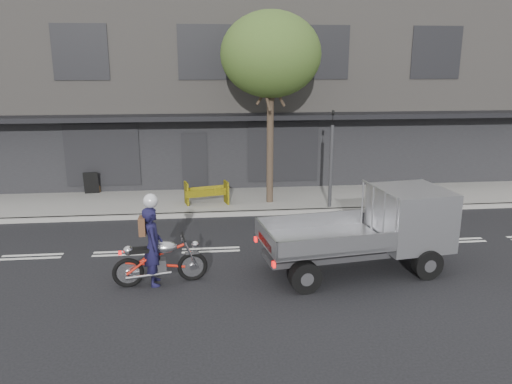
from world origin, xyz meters
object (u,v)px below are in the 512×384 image
object	(u,v)px
flatbed_ute	(395,222)
traffic_light_pole	(331,165)
street_tree	(271,55)
rider	(153,246)
construction_barrier	(207,194)
sandwich_board	(91,183)
motorcycle	(160,260)

from	to	relation	value
flatbed_ute	traffic_light_pole	bearing A→B (deg)	86.08
street_tree	rider	world-z (taller)	street_tree
construction_barrier	sandwich_board	world-z (taller)	sandwich_board
motorcycle	flatbed_ute	distance (m)	5.81
street_tree	motorcycle	size ratio (longest dim) A/B	3.05
rider	construction_barrier	distance (m)	6.09
flatbed_ute	rider	bearing A→B (deg)	175.38
rider	flatbed_ute	size ratio (longest dim) A/B	0.39
street_tree	rider	size ratio (longest dim) A/B	3.59
traffic_light_pole	sandwich_board	distance (m)	9.11
sandwich_board	traffic_light_pole	bearing A→B (deg)	-22.73
motorcycle	construction_barrier	size ratio (longest dim) A/B	1.46
rider	sandwich_board	world-z (taller)	rider
motorcycle	sandwich_board	distance (m)	8.65
street_tree	construction_barrier	bearing A→B (deg)	-173.16
construction_barrier	motorcycle	bearing A→B (deg)	-100.73
traffic_light_pole	rider	distance (m)	7.75
motorcycle	construction_barrier	world-z (taller)	motorcycle
traffic_light_pole	flatbed_ute	bearing A→B (deg)	-85.88
flatbed_ute	sandwich_board	distance (m)	11.84
rider	street_tree	bearing A→B (deg)	-37.97
flatbed_ute	construction_barrier	bearing A→B (deg)	121.62
flatbed_ute	construction_barrier	distance (m)	7.29
traffic_light_pole	construction_barrier	world-z (taller)	traffic_light_pole
traffic_light_pole	motorcycle	world-z (taller)	traffic_light_pole
traffic_light_pole	sandwich_board	size ratio (longest dim) A/B	4.07
sandwich_board	motorcycle	bearing A→B (deg)	-73.64
street_tree	flatbed_ute	distance (m)	7.51
street_tree	motorcycle	distance (m)	8.50
motorcycle	construction_barrier	distance (m)	6.05
construction_barrier	rider	bearing A→B (deg)	-102.12
street_tree	traffic_light_pole	distance (m)	4.23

